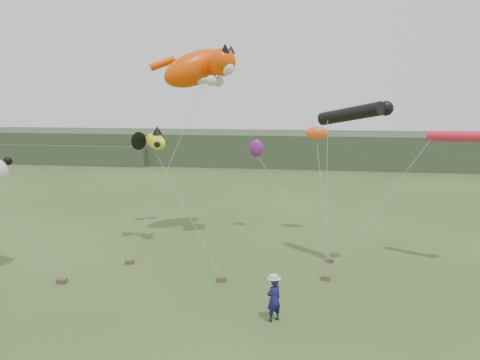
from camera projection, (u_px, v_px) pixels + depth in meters
The scene contains 8 objects.
ground at pixel (227, 320), 17.63m from camera, with size 120.00×120.00×0.00m, color #385123.
headland at pixel (266, 148), 61.29m from camera, with size 90.00×13.00×4.00m.
festival_attendant at pixel (274, 299), 17.41m from camera, with size 0.62×0.41×1.70m, color #181756.
sandbag_anchors at pixel (215, 271), 22.31m from camera, with size 12.44×5.06×0.20m.
cat_kite at pixel (202, 67), 26.62m from camera, with size 5.47×4.25×3.16m.
fish_kite at pixel (148, 141), 25.90m from camera, with size 2.84×1.84×1.41m.
tube_kites at pixel (393, 121), 22.08m from camera, with size 8.24×3.23×1.99m.
misc_kites at pixel (292, 139), 28.30m from camera, with size 4.79×0.85×1.93m.
Camera 1 is at (3.07, -16.21, 8.18)m, focal length 35.00 mm.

